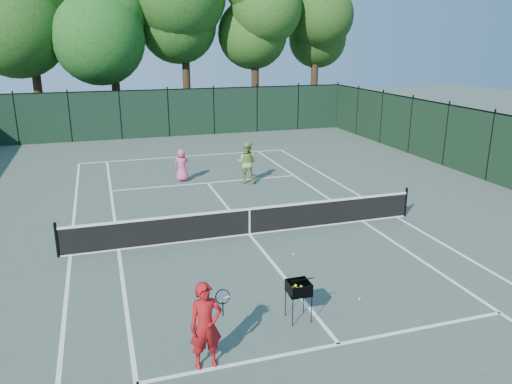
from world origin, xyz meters
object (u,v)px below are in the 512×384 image
object	(u,v)px
ball_hopper	(299,288)
coach	(206,326)
player_pink	(182,165)
loose_ball_near_cart	(360,299)
player_green	(247,163)
loose_ball_midcourt	(294,254)

from	to	relation	value
ball_hopper	coach	bearing A→B (deg)	-151.97
player_pink	ball_hopper	distance (m)	12.32
coach	ball_hopper	world-z (taller)	coach
coach	loose_ball_near_cart	xyz separation A→B (m)	(4.06, 1.36, -0.84)
player_green	ball_hopper	bearing A→B (deg)	112.53
coach	player_green	xyz separation A→B (m)	(4.43, 12.17, 0.03)
coach	ball_hopper	size ratio (longest dim) A/B	1.88
player_pink	player_green	size ratio (longest dim) A/B	0.80
player_green	loose_ball_near_cart	bearing A→B (deg)	121.32
coach	player_green	size ratio (longest dim) A/B	0.96
ball_hopper	loose_ball_midcourt	distance (m)	3.58
loose_ball_near_cart	loose_ball_midcourt	world-z (taller)	same
loose_ball_near_cart	loose_ball_midcourt	size ratio (longest dim) A/B	1.00
ball_hopper	loose_ball_midcourt	bearing A→B (deg)	74.18
coach	loose_ball_midcourt	size ratio (longest dim) A/B	25.77
coach	loose_ball_midcourt	distance (m)	5.62
coach	player_green	distance (m)	12.95
ball_hopper	loose_ball_near_cart	distance (m)	1.93
coach	loose_ball_midcourt	bearing A→B (deg)	47.39
loose_ball_near_cart	ball_hopper	bearing A→B (deg)	-168.91
player_pink	player_green	distance (m)	2.91
coach	ball_hopper	distance (m)	2.53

